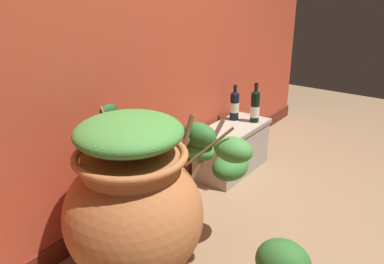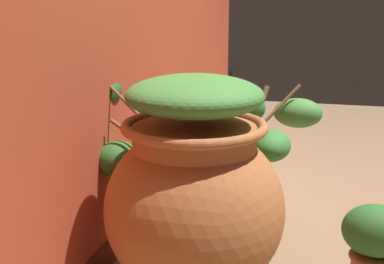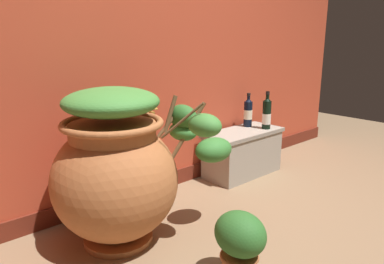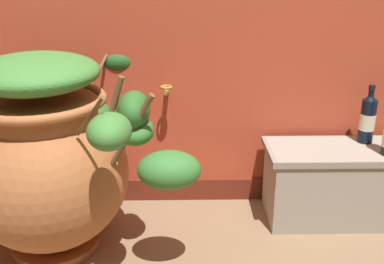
% 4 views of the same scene
% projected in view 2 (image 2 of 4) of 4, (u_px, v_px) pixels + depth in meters
% --- Properties ---
extents(ground_plane, '(7.00, 7.00, 0.00)m').
position_uv_depth(ground_plane, '(365.00, 242.00, 2.35)').
color(ground_plane, '#896B4C').
extents(terracotta_urn, '(0.97, 1.03, 0.86)m').
position_uv_depth(terracotta_urn, '(195.00, 188.00, 1.85)').
color(terracotta_urn, '#B26638').
rests_on(terracotta_urn, ground_plane).
extents(stone_ledge, '(0.69, 0.32, 0.37)m').
position_uv_depth(stone_ledge, '(213.00, 150.00, 3.16)').
color(stone_ledge, '#9E9384').
rests_on(stone_ledge, ground_plane).
extents(wine_bottle_left, '(0.07, 0.07, 0.31)m').
position_uv_depth(wine_bottle_left, '(231.00, 99.00, 3.24)').
color(wine_bottle_left, black).
rests_on(wine_bottle_left, stone_ledge).
extents(wine_bottle_middle, '(0.07, 0.07, 0.28)m').
position_uv_depth(wine_bottle_middle, '(207.00, 100.00, 3.24)').
color(wine_bottle_middle, black).
rests_on(wine_bottle_middle, stone_ledge).
extents(potted_shrub, '(0.22, 0.26, 0.34)m').
position_uv_depth(potted_shrub, '(374.00, 240.00, 1.95)').
color(potted_shrub, '#B26638').
rests_on(potted_shrub, ground_plane).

